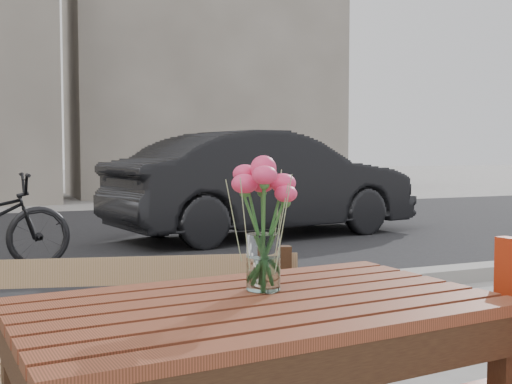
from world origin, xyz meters
TOP-DOWN VIEW (x-y plane):
  - street at (0.00, 5.06)m, footprint 30.00×8.12m
  - backdrop_buildings at (0.17, 14.40)m, footprint 15.50×4.00m
  - main_table at (0.08, 0.14)m, footprint 1.25×0.79m
  - main_bench at (-0.13, 0.82)m, footprint 1.32×0.68m
  - main_vase at (0.14, 0.24)m, footprint 0.20×0.20m
  - parked_car at (2.87, 6.36)m, footprint 4.33×2.12m

SIDE VIEW (x-z plane):
  - street at x=0.00m, z-range -0.03..0.09m
  - main_bench at x=-0.13m, z-range 0.08..0.87m
  - main_table at x=0.08m, z-range 0.25..0.98m
  - parked_car at x=2.87m, z-range 0.00..1.37m
  - main_vase at x=0.14m, z-range 0.78..1.14m
  - backdrop_buildings at x=0.17m, z-range -0.40..7.60m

